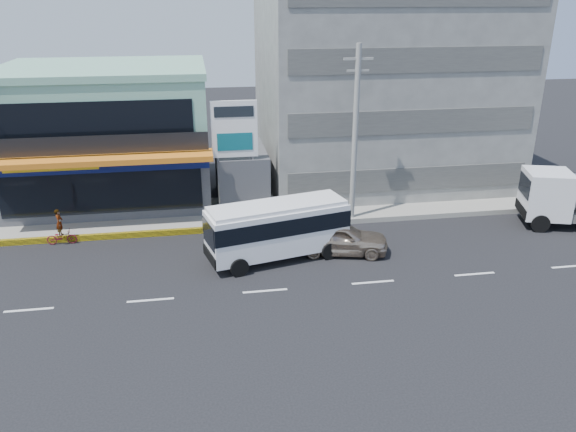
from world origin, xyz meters
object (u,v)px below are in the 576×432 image
object	(u,v)px
shop_building	(110,137)
minibus	(277,226)
motorcycle_rider	(61,233)
concrete_building	(383,80)
billboard	(235,136)
satellite_dish	(241,150)
sedan	(340,238)
utility_pole_near	(355,135)

from	to	relation	value
shop_building	minibus	bearing A→B (deg)	-49.79
minibus	motorcycle_rider	distance (m)	11.63
concrete_building	motorcycle_rider	size ratio (longest dim) A/B	8.14
shop_building	billboard	world-z (taller)	shop_building
satellite_dish	sedan	size ratio (longest dim) A/B	0.31
motorcycle_rider	billboard	bearing A→B (deg)	14.22
motorcycle_rider	concrete_building	bearing A→B (deg)	22.32
concrete_building	minibus	size ratio (longest dim) A/B	2.20
sedan	motorcycle_rider	size ratio (longest dim) A/B	2.47
shop_building	satellite_dish	bearing A→B (deg)	-20.21
billboard	utility_pole_near	xyz separation A→B (m)	(6.50, -1.80, 0.22)
billboard	motorcycle_rider	bearing A→B (deg)	-165.78
shop_building	sedan	size ratio (longest dim) A/B	2.55
sedan	concrete_building	bearing A→B (deg)	-13.55
shop_building	sedan	xyz separation A→B (m)	(12.26, -10.57, -3.17)
concrete_building	utility_pole_near	xyz separation A→B (m)	(-4.00, -7.60, -1.85)
satellite_dish	utility_pole_near	bearing A→B (deg)	-30.96
billboard	satellite_dish	bearing A→B (deg)	74.48
utility_pole_near	sedan	size ratio (longest dim) A/B	2.06
billboard	shop_building	bearing A→B (deg)	147.68
shop_building	minibus	xyz separation A→B (m)	(9.04, -10.70, -2.26)
satellite_dish	utility_pole_near	distance (m)	7.17
billboard	motorcycle_rider	world-z (taller)	billboard
minibus	motorcycle_rider	size ratio (longest dim) A/B	3.70
concrete_building	utility_pole_near	world-z (taller)	concrete_building
shop_building	minibus	world-z (taller)	shop_building
minibus	sedan	xyz separation A→B (m)	(3.21, 0.13, -0.91)
concrete_building	satellite_dish	distance (m)	11.30
satellite_dish	shop_building	bearing A→B (deg)	159.79
satellite_dish	sedan	xyz separation A→B (m)	(4.26, -7.63, -2.75)
utility_pole_near	minibus	world-z (taller)	utility_pole_near
shop_building	motorcycle_rider	bearing A→B (deg)	-105.43
concrete_building	motorcycle_rider	bearing A→B (deg)	-157.68
satellite_dish	billboard	world-z (taller)	billboard
satellite_dish	sedan	world-z (taller)	satellite_dish
shop_building	concrete_building	distance (m)	18.28
billboard	sedan	distance (m)	8.57
shop_building	motorcycle_rider	world-z (taller)	shop_building
concrete_building	motorcycle_rider	distance (m)	22.50
utility_pole_near	billboard	bearing A→B (deg)	164.52
satellite_dish	billboard	distance (m)	2.31
concrete_building	shop_building	bearing A→B (deg)	-176.65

